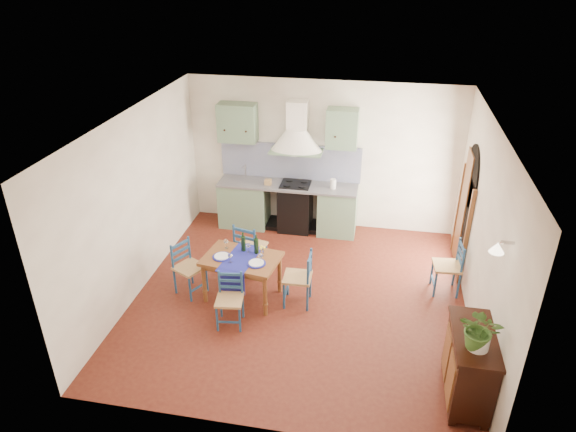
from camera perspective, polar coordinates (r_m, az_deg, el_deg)
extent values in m
plane|color=#43140E|center=(8.05, 1.29, -9.01)|extent=(5.00, 5.00, 0.00)
cube|color=white|center=(9.57, 3.86, 6.69)|extent=(5.00, 0.04, 2.80)
cube|color=slate|center=(9.93, -4.87, 1.42)|extent=(0.90, 0.60, 0.88)
cube|color=slate|center=(9.64, 5.52, 0.55)|extent=(0.70, 0.60, 0.88)
cube|color=black|center=(9.73, 0.83, 0.94)|extent=(0.60, 0.58, 0.88)
cube|color=gray|center=(9.56, -0.04, 3.49)|extent=(2.60, 0.64, 0.04)
cube|color=silver|center=(9.74, -4.97, 3.82)|extent=(0.45, 0.40, 0.03)
cylinder|color=silver|center=(9.84, -4.74, 5.06)|extent=(0.02, 0.02, 0.26)
cube|color=black|center=(9.52, 0.85, 3.56)|extent=(0.55, 0.48, 0.02)
cube|color=black|center=(9.98, 0.01, -0.91)|extent=(2.60, 0.50, 0.08)
cube|color=#091553|center=(9.67, 0.26, 6.09)|extent=(2.65, 0.05, 0.68)
cube|color=slate|center=(9.50, -5.63, 10.29)|extent=(0.70, 0.34, 0.70)
cube|color=slate|center=(9.17, 6.04, 9.64)|extent=(0.55, 0.34, 0.70)
cone|color=white|center=(9.28, 0.95, 8.37)|extent=(0.96, 0.96, 0.40)
cube|color=white|center=(9.22, 1.06, 11.19)|extent=(0.36, 0.30, 0.50)
cube|color=white|center=(7.38, 20.93, -1.79)|extent=(0.04, 5.00, 2.80)
cube|color=black|center=(8.86, 18.96, -0.68)|extent=(0.03, 1.00, 1.65)
cylinder|color=black|center=(8.53, 19.79, 4.21)|extent=(0.03, 1.00, 1.00)
cube|color=brown|center=(8.39, 19.19, -2.38)|extent=(0.06, 0.06, 1.65)
cube|color=brown|center=(9.34, 18.45, 0.87)|extent=(0.06, 0.06, 1.65)
cube|color=brown|center=(8.99, 18.86, 0.85)|extent=(0.04, 0.55, 1.96)
cylinder|color=silver|center=(5.87, 23.30, -2.74)|extent=(0.15, 0.04, 0.04)
cone|color=#FFEDC6|center=(5.88, 22.23, -3.26)|extent=(0.16, 0.16, 0.12)
cube|color=white|center=(8.04, -16.46, 1.39)|extent=(0.04, 5.00, 2.80)
cube|color=silver|center=(6.77, 1.54, 10.46)|extent=(5.00, 5.00, 0.01)
cube|color=brown|center=(7.72, -5.19, -4.79)|extent=(1.21, 0.90, 0.05)
cube|color=brown|center=(7.75, -5.17, -5.20)|extent=(1.09, 0.77, 0.08)
cylinder|color=brown|center=(7.88, -9.29, -7.41)|extent=(0.06, 0.06, 0.66)
cylinder|color=brown|center=(8.32, -7.34, -5.17)|extent=(0.06, 0.06, 0.66)
cylinder|color=brown|center=(7.52, -2.56, -8.92)|extent=(0.06, 0.06, 0.66)
cylinder|color=brown|center=(7.98, -0.94, -6.46)|extent=(0.06, 0.06, 0.66)
cube|color=navy|center=(7.66, -5.34, -4.78)|extent=(0.54, 0.89, 0.01)
cube|color=navy|center=(7.51, -6.32, -7.25)|extent=(0.42, 0.08, 0.38)
cylinder|color=navy|center=(7.73, -7.37, -4.50)|extent=(0.28, 0.28, 0.01)
cylinder|color=white|center=(7.72, -7.37, -4.44)|extent=(0.22, 0.22, 0.01)
cylinder|color=navy|center=(7.53, -3.54, -5.27)|extent=(0.28, 0.28, 0.01)
cylinder|color=white|center=(7.52, -3.54, -5.21)|extent=(0.22, 0.22, 0.01)
cylinder|color=black|center=(7.78, -5.00, -2.89)|extent=(0.07, 0.07, 0.32)
cylinder|color=black|center=(7.70, -3.55, -3.16)|extent=(0.07, 0.07, 0.32)
cylinder|color=white|center=(7.68, -2.89, -4.11)|extent=(0.05, 0.05, 0.10)
sphere|color=yellow|center=(7.64, -2.90, -3.54)|extent=(0.10, 0.10, 0.10)
cylinder|color=navy|center=(7.37, -7.89, -11.29)|extent=(0.03, 0.03, 0.41)
cylinder|color=navy|center=(7.50, -7.55, -8.60)|extent=(0.03, 0.03, 0.80)
cylinder|color=navy|center=(7.32, -5.38, -11.44)|extent=(0.03, 0.03, 0.41)
cylinder|color=navy|center=(7.45, -5.10, -8.73)|extent=(0.03, 0.03, 0.80)
cube|color=tan|center=(7.33, -6.53, -9.26)|extent=(0.42, 0.42, 0.04)
cube|color=navy|center=(7.39, -6.38, -7.83)|extent=(0.34, 0.07, 0.04)
cube|color=navy|center=(7.33, -6.43, -7.15)|extent=(0.34, 0.07, 0.04)
cube|color=navy|center=(7.27, -6.47, -6.46)|extent=(0.34, 0.07, 0.04)
cube|color=navy|center=(7.37, -6.62, -11.64)|extent=(0.32, 0.07, 0.02)
cylinder|color=navy|center=(8.59, -2.44, -4.50)|extent=(0.04, 0.04, 0.48)
cylinder|color=navy|center=(8.19, -3.68, -4.39)|extent=(0.04, 0.04, 0.93)
cylinder|color=navy|center=(8.75, -4.62, -3.94)|extent=(0.04, 0.04, 0.48)
cylinder|color=navy|center=(8.36, -5.94, -3.80)|extent=(0.04, 0.04, 0.93)
cube|color=tan|center=(8.40, -4.20, -3.34)|extent=(0.53, 0.53, 0.04)
cube|color=navy|center=(8.19, -4.86, -3.17)|extent=(0.39, 0.12, 0.05)
cube|color=navy|center=(8.13, -4.90, -2.41)|extent=(0.39, 0.12, 0.05)
cube|color=navy|center=(8.07, -4.93, -1.64)|extent=(0.39, 0.12, 0.05)
cube|color=navy|center=(8.70, -3.53, -4.51)|extent=(0.37, 0.12, 0.03)
cylinder|color=navy|center=(7.97, -10.82, -8.01)|extent=(0.03, 0.03, 0.44)
cylinder|color=navy|center=(8.08, -12.60, -5.86)|extent=(0.03, 0.03, 0.87)
cylinder|color=navy|center=(8.16, -9.01, -6.94)|extent=(0.03, 0.03, 0.44)
cylinder|color=navy|center=(8.26, -10.78, -4.86)|extent=(0.03, 0.03, 0.87)
cube|color=tan|center=(8.04, -10.88, -5.64)|extent=(0.54, 0.54, 0.04)
cube|color=navy|center=(8.10, -11.78, -4.49)|extent=(0.19, 0.33, 0.04)
cube|color=navy|center=(8.04, -11.85, -3.79)|extent=(0.19, 0.33, 0.04)
cube|color=navy|center=(7.98, -11.93, -3.09)|extent=(0.19, 0.33, 0.04)
cube|color=navy|center=(8.09, -9.88, -7.75)|extent=(0.19, 0.32, 0.02)
cylinder|color=navy|center=(7.97, -0.02, -7.42)|extent=(0.04, 0.04, 0.45)
cylinder|color=navy|center=(7.81, 2.53, -6.36)|extent=(0.04, 0.04, 0.88)
cylinder|color=navy|center=(7.69, -0.45, -8.89)|extent=(0.04, 0.04, 0.45)
cylinder|color=navy|center=(7.53, 2.20, -7.83)|extent=(0.04, 0.04, 0.88)
cube|color=tan|center=(7.67, 1.06, -6.82)|extent=(0.42, 0.42, 0.04)
cube|color=navy|center=(7.59, 2.39, -6.18)|extent=(0.03, 0.37, 0.04)
cube|color=navy|center=(7.52, 2.40, -5.44)|extent=(0.03, 0.37, 0.04)
cube|color=navy|center=(7.46, 2.42, -4.68)|extent=(0.03, 0.37, 0.04)
cube|color=navy|center=(7.86, -0.23, -8.43)|extent=(0.04, 0.35, 0.02)
cylinder|color=navy|center=(8.53, 15.68, -6.01)|extent=(0.03, 0.03, 0.45)
cylinder|color=navy|center=(8.49, 18.19, -4.87)|extent=(0.03, 0.03, 0.87)
cylinder|color=navy|center=(8.25, 16.03, -7.34)|extent=(0.03, 0.03, 0.45)
cylinder|color=navy|center=(8.21, 18.63, -6.16)|extent=(0.03, 0.03, 0.87)
cube|color=tan|center=(8.30, 17.25, -5.33)|extent=(0.44, 0.44, 0.04)
cube|color=navy|center=(8.27, 18.55, -4.66)|extent=(0.06, 0.37, 0.04)
cube|color=navy|center=(8.22, 18.67, -3.97)|extent=(0.06, 0.37, 0.04)
cube|color=navy|center=(8.16, 18.79, -3.27)|extent=(0.06, 0.37, 0.04)
cube|color=navy|center=(8.42, 15.81, -6.94)|extent=(0.06, 0.35, 0.02)
cube|color=black|center=(6.56, 19.50, -15.39)|extent=(0.45, 1.00, 0.82)
cube|color=black|center=(6.29, 20.11, -12.52)|extent=(0.50, 1.05, 0.04)
cube|color=brown|center=(6.38, 17.58, -16.96)|extent=(0.02, 0.38, 0.63)
cube|color=brown|center=(6.72, 17.22, -14.24)|extent=(0.02, 0.38, 0.63)
cube|color=black|center=(6.53, 17.72, -20.85)|extent=(0.08, 0.08, 0.08)
cube|color=black|center=(7.15, 17.06, -15.63)|extent=(0.08, 0.08, 0.08)
cube|color=black|center=(6.60, 20.93, -20.91)|extent=(0.08, 0.08, 0.08)
cube|color=black|center=(7.21, 19.92, -15.74)|extent=(0.08, 0.08, 0.08)
imported|color=#396224|center=(5.97, 20.63, -11.75)|extent=(0.53, 0.49, 0.49)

